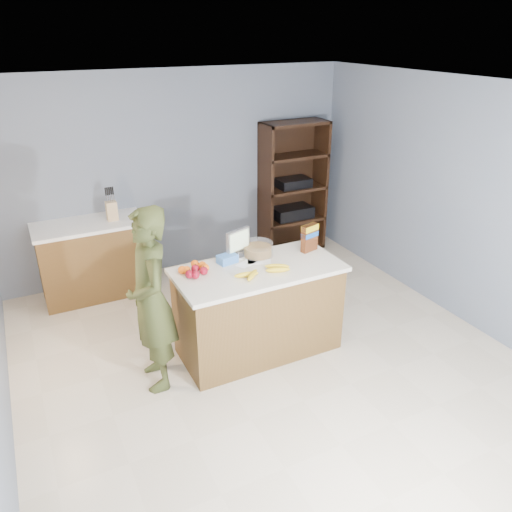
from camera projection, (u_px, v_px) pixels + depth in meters
name	position (u px, v px, depth m)	size (l,w,h in m)	color
floor	(273.00, 365.00, 4.73)	(4.50, 5.00, 0.02)	beige
walls	(275.00, 199.00, 4.04)	(4.52, 5.02, 2.51)	slate
counter_peninsula	(258.00, 313.00, 4.80)	(1.56, 0.76, 0.90)	brown
back_cabinet	(94.00, 259.00, 5.84)	(1.24, 0.62, 0.90)	brown
shelving_unit	(291.00, 190.00, 6.91)	(0.90, 0.40, 1.80)	black
person	(151.00, 301.00, 4.20)	(0.60, 0.40, 1.65)	#353C1B
knife_block	(112.00, 210.00, 5.69)	(0.12, 0.10, 0.31)	tan
envelopes	(253.00, 262.00, 4.70)	(0.36, 0.22, 0.00)	white
bananas	(264.00, 271.00, 4.48)	(0.55, 0.23, 0.05)	yellow
apples	(196.00, 272.00, 4.44)	(0.21, 0.19, 0.08)	maroon
oranges	(194.00, 267.00, 4.53)	(0.28, 0.19, 0.07)	#E75B0E
blue_carton	(227.00, 259.00, 4.68)	(0.18, 0.12, 0.08)	blue
salad_bowl	(258.00, 250.00, 4.83)	(0.30, 0.30, 0.13)	#267219
tv	(238.00, 242.00, 4.76)	(0.28, 0.13, 0.28)	silver
cereal_box	(310.00, 236.00, 4.89)	(0.19, 0.11, 0.27)	#592B14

